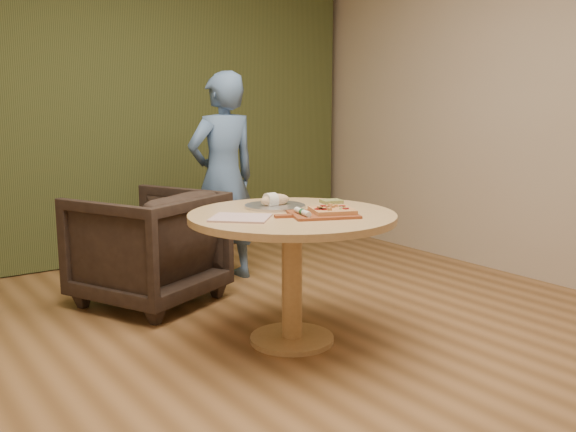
{
  "coord_description": "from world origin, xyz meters",
  "views": [
    {
      "loc": [
        -1.83,
        -2.39,
        1.37
      ],
      "look_at": [
        0.03,
        0.25,
        0.78
      ],
      "focal_mm": 40.0,
      "sensor_mm": 36.0,
      "label": 1
    }
  ],
  "objects_px": {
    "pedestal_table": "(292,238)",
    "pizza_paddle": "(321,214)",
    "armchair": "(147,242)",
    "person_standing": "(223,178)",
    "flatbread_pizza": "(332,210)",
    "serving_tray": "(275,206)",
    "cutlery_roll": "(303,212)",
    "bread_roll": "(274,200)"
  },
  "relations": [
    {
      "from": "pedestal_table",
      "to": "pizza_paddle",
      "type": "distance_m",
      "value": 0.23
    },
    {
      "from": "armchair",
      "to": "person_standing",
      "type": "xyz_separation_m",
      "value": [
        0.7,
        0.2,
        0.36
      ]
    },
    {
      "from": "person_standing",
      "to": "flatbread_pizza",
      "type": "bearing_deg",
      "value": 80.72
    },
    {
      "from": "pedestal_table",
      "to": "pizza_paddle",
      "type": "bearing_deg",
      "value": -63.13
    },
    {
      "from": "serving_tray",
      "to": "armchair",
      "type": "xyz_separation_m",
      "value": [
        -0.41,
        0.94,
        -0.33
      ]
    },
    {
      "from": "pizza_paddle",
      "to": "serving_tray",
      "type": "xyz_separation_m",
      "value": [
        -0.05,
        0.37,
        -0.0
      ]
    },
    {
      "from": "serving_tray",
      "to": "cutlery_roll",
      "type": "bearing_deg",
      "value": -99.89
    },
    {
      "from": "serving_tray",
      "to": "bread_roll",
      "type": "bearing_deg",
      "value": 180.0
    },
    {
      "from": "serving_tray",
      "to": "bread_roll",
      "type": "relative_size",
      "value": 1.84
    },
    {
      "from": "pizza_paddle",
      "to": "person_standing",
      "type": "relative_size",
      "value": 0.3
    },
    {
      "from": "cutlery_roll",
      "to": "serving_tray",
      "type": "bearing_deg",
      "value": 93.5
    },
    {
      "from": "pedestal_table",
      "to": "cutlery_roll",
      "type": "height_order",
      "value": "cutlery_roll"
    },
    {
      "from": "pizza_paddle",
      "to": "person_standing",
      "type": "bearing_deg",
      "value": 102.78
    },
    {
      "from": "armchair",
      "to": "bread_roll",
      "type": "bearing_deg",
      "value": 88.44
    },
    {
      "from": "cutlery_roll",
      "to": "person_standing",
      "type": "distance_m",
      "value": 1.54
    },
    {
      "from": "flatbread_pizza",
      "to": "bread_roll",
      "type": "bearing_deg",
      "value": 107.54
    },
    {
      "from": "bread_roll",
      "to": "armchair",
      "type": "relative_size",
      "value": 0.23
    },
    {
      "from": "pedestal_table",
      "to": "serving_tray",
      "type": "bearing_deg",
      "value": 81.98
    },
    {
      "from": "pedestal_table",
      "to": "bread_roll",
      "type": "relative_size",
      "value": 6.0
    },
    {
      "from": "cutlery_roll",
      "to": "bread_roll",
      "type": "bearing_deg",
      "value": 94.89
    },
    {
      "from": "cutlery_roll",
      "to": "serving_tray",
      "type": "xyz_separation_m",
      "value": [
        0.06,
        0.36,
        -0.02
      ]
    },
    {
      "from": "pedestal_table",
      "to": "serving_tray",
      "type": "relative_size",
      "value": 3.26
    },
    {
      "from": "pizza_paddle",
      "to": "bread_roll",
      "type": "bearing_deg",
      "value": 121.04
    },
    {
      "from": "pizza_paddle",
      "to": "flatbread_pizza",
      "type": "xyz_separation_m",
      "value": [
        0.06,
        -0.01,
        0.02
      ]
    },
    {
      "from": "pedestal_table",
      "to": "armchair",
      "type": "bearing_deg",
      "value": 108.07
    },
    {
      "from": "serving_tray",
      "to": "bread_roll",
      "type": "xyz_separation_m",
      "value": [
        -0.01,
        0.0,
        0.04
      ]
    },
    {
      "from": "pedestal_table",
      "to": "serving_tray",
      "type": "xyz_separation_m",
      "value": [
        0.03,
        0.21,
        0.15
      ]
    },
    {
      "from": "serving_tray",
      "to": "armchair",
      "type": "distance_m",
      "value": 1.08
    },
    {
      "from": "pizza_paddle",
      "to": "flatbread_pizza",
      "type": "relative_size",
      "value": 1.66
    },
    {
      "from": "serving_tray",
      "to": "armchair",
      "type": "relative_size",
      "value": 0.42
    },
    {
      "from": "armchair",
      "to": "pizza_paddle",
      "type": "bearing_deg",
      "value": 84.7
    },
    {
      "from": "flatbread_pizza",
      "to": "person_standing",
      "type": "bearing_deg",
      "value": 83.18
    },
    {
      "from": "flatbread_pizza",
      "to": "cutlery_roll",
      "type": "height_order",
      "value": "flatbread_pizza"
    },
    {
      "from": "pizza_paddle",
      "to": "armchair",
      "type": "relative_size",
      "value": 0.56
    },
    {
      "from": "pedestal_table",
      "to": "bread_roll",
      "type": "distance_m",
      "value": 0.28
    },
    {
      "from": "pizza_paddle",
      "to": "serving_tray",
      "type": "distance_m",
      "value": 0.38
    },
    {
      "from": "pizza_paddle",
      "to": "flatbread_pizza",
      "type": "height_order",
      "value": "flatbread_pizza"
    },
    {
      "from": "bread_roll",
      "to": "armchair",
      "type": "xyz_separation_m",
      "value": [
        -0.4,
        0.94,
        -0.37
      ]
    },
    {
      "from": "serving_tray",
      "to": "flatbread_pizza",
      "type": "bearing_deg",
      "value": -73.66
    },
    {
      "from": "flatbread_pizza",
      "to": "cutlery_roll",
      "type": "xyz_separation_m",
      "value": [
        -0.18,
        0.03,
        0.0
      ]
    },
    {
      "from": "cutlery_roll",
      "to": "armchair",
      "type": "distance_m",
      "value": 1.39
    },
    {
      "from": "pedestal_table",
      "to": "person_standing",
      "type": "bearing_deg",
      "value": 76.45
    }
  ]
}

